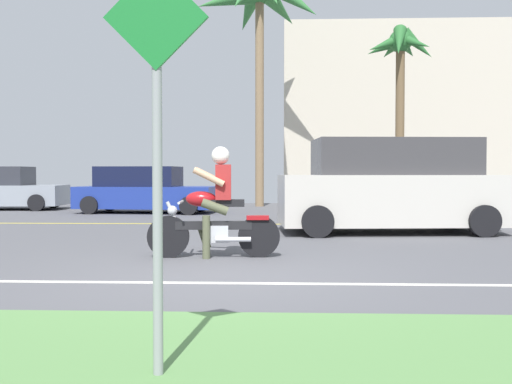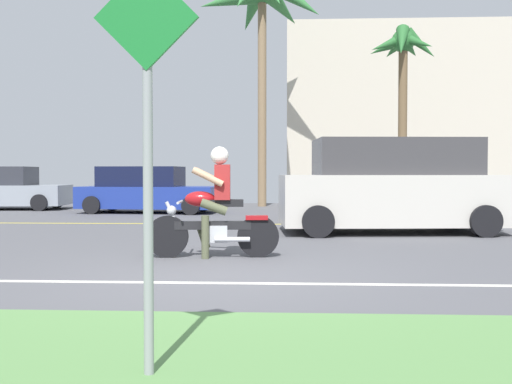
{
  "view_description": "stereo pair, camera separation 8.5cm",
  "coord_description": "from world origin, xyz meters",
  "views": [
    {
      "loc": [
        0.71,
        -7.39,
        1.27
      ],
      "look_at": [
        0.24,
        3.36,
        0.93
      ],
      "focal_mm": 42.34,
      "sensor_mm": 36.0,
      "label": 1
    },
    {
      "loc": [
        0.79,
        -7.39,
        1.27
      ],
      "look_at": [
        0.24,
        3.36,
        0.93
      ],
      "focal_mm": 42.34,
      "sensor_mm": 36.0,
      "label": 2
    }
  ],
  "objects": [
    {
      "name": "palm_tree_0",
      "position": [
        -0.13,
        15.51,
        7.64
      ],
      "size": [
        4.96,
        4.87,
        9.03
      ],
      "color": "#846B4C",
      "rests_on": "ground"
    },
    {
      "name": "suv_nearby",
      "position": [
        3.02,
        5.55,
        0.97
      ],
      "size": [
        4.9,
        2.46,
        1.99
      ],
      "color": "beige",
      "rests_on": "ground"
    },
    {
      "name": "ground",
      "position": [
        0.0,
        3.0,
        -0.02
      ],
      "size": [
        56.0,
        30.0,
        0.04
      ],
      "primitive_type": "cube",
      "color": "#545459"
    },
    {
      "name": "building_far",
      "position": [
        5.96,
        21.0,
        3.97
      ],
      "size": [
        10.34,
        4.0,
        7.93
      ],
      "primitive_type": "cube",
      "color": "beige",
      "rests_on": "ground"
    },
    {
      "name": "lane_line_near",
      "position": [
        0.0,
        -0.51,
        0.0
      ],
      "size": [
        50.4,
        0.12,
        0.01
      ],
      "primitive_type": "cube",
      "color": "silver",
      "rests_on": "ground"
    },
    {
      "name": "street_sign",
      "position": [
        -0.03,
        -3.84,
        1.52
      ],
      "size": [
        0.62,
        0.06,
        2.49
      ],
      "color": "gray",
      "rests_on": "ground"
    },
    {
      "name": "parked_car_1",
      "position": [
        -3.69,
        11.71,
        0.69
      ],
      "size": [
        4.48,
        2.22,
        1.48
      ],
      "color": "navy",
      "rests_on": "ground"
    },
    {
      "name": "lane_line_far",
      "position": [
        0.0,
        7.54,
        0.0
      ],
      "size": [
        50.4,
        0.12,
        0.01
      ],
      "primitive_type": "cube",
      "color": "yellow",
      "rests_on": "ground"
    },
    {
      "name": "motorcyclist",
      "position": [
        -0.3,
        1.62,
        0.71
      ],
      "size": [
        2.0,
        0.65,
        1.67
      ],
      "color": "black",
      "rests_on": "ground"
    },
    {
      "name": "palm_tree_1",
      "position": [
        4.95,
        14.7,
        5.38
      ],
      "size": [
        2.61,
        2.58,
        6.54
      ],
      "color": "brown",
      "rests_on": "ground"
    }
  ]
}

